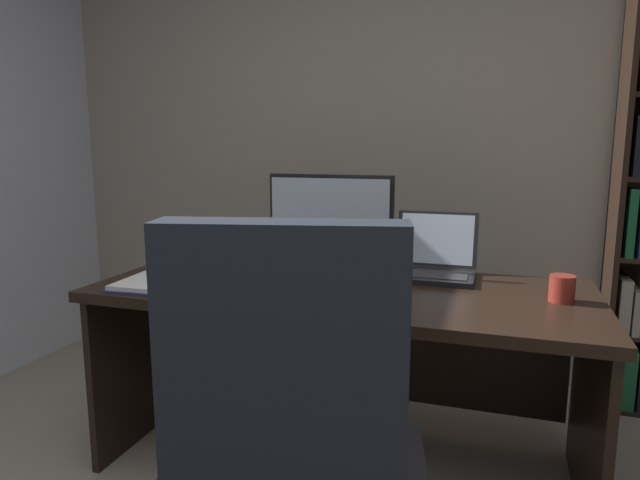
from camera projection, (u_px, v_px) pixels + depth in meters
name	position (u px, v px, depth m)	size (l,w,h in m)	color
wall_back	(410.00, 135.00, 3.04)	(4.79, 0.12, 2.64)	#A89E8E
desk	(346.00, 328.00, 2.21)	(1.85, 0.78, 0.74)	black
monitor	(330.00, 221.00, 2.34)	(0.55, 0.16, 0.41)	black
laptop	(433.00, 263.00, 2.25)	(0.34, 0.32, 0.25)	black
keyboard	(295.00, 291.00, 1.98)	(0.42, 0.15, 0.02)	black
computer_mouse	(377.00, 296.00, 1.89)	(0.06, 0.10, 0.04)	black
reading_stand_with_book	(225.00, 243.00, 2.57)	(0.27, 0.25, 0.16)	black
open_binder	(184.00, 285.00, 2.07)	(0.52, 0.31, 0.02)	navy
notepad	(254.00, 280.00, 2.17)	(0.15, 0.21, 0.01)	white
pen	(259.00, 278.00, 2.16)	(0.01, 0.01, 0.14)	maroon
coffee_mug	(562.00, 289.00, 1.88)	(0.08, 0.08, 0.09)	maroon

